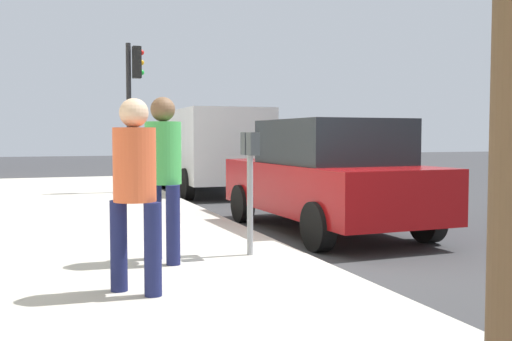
% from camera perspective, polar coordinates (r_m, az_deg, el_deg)
% --- Properties ---
extents(ground_plane, '(80.00, 80.00, 0.00)m').
position_cam_1_polar(ground_plane, '(7.41, 3.49, -8.50)').
color(ground_plane, '#38383A').
rests_on(ground_plane, ground).
extents(sidewalk_slab, '(28.00, 6.00, 0.15)m').
position_cam_1_polar(sidewalk_slab, '(6.80, -20.69, -9.14)').
color(sidewalk_slab, '#B7B2A8').
rests_on(sidewalk_slab, ground_plane).
extents(parking_meter, '(0.36, 0.12, 1.41)m').
position_cam_1_polar(parking_meter, '(6.77, -0.57, 0.36)').
color(parking_meter, gray).
rests_on(parking_meter, sidewalk_slab).
extents(pedestrian_at_meter, '(0.52, 0.39, 1.79)m').
position_cam_1_polar(pedestrian_at_meter, '(6.47, -8.90, 0.54)').
color(pedestrian_at_meter, '#191E4C').
rests_on(pedestrian_at_meter, sidewalk_slab).
extents(pedestrian_bystander, '(0.42, 0.40, 1.69)m').
position_cam_1_polar(pedestrian_bystander, '(5.21, -11.58, -0.95)').
color(pedestrian_bystander, '#191E4C').
rests_on(pedestrian_bystander, sidewalk_slab).
extents(parked_sedan_near, '(4.45, 2.07, 1.77)m').
position_cam_1_polar(parked_sedan_near, '(9.41, 6.84, -0.48)').
color(parked_sedan_near, maroon).
rests_on(parked_sedan_near, ground_plane).
extents(parked_van_far, '(5.25, 2.22, 2.18)m').
position_cam_1_polar(parked_van_far, '(15.89, -4.54, 2.38)').
color(parked_van_far, silver).
rests_on(parked_van_far, ground_plane).
extents(traffic_signal, '(0.24, 0.44, 3.60)m').
position_cam_1_polar(traffic_signal, '(14.77, -11.74, 7.37)').
color(traffic_signal, black).
rests_on(traffic_signal, sidewalk_slab).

